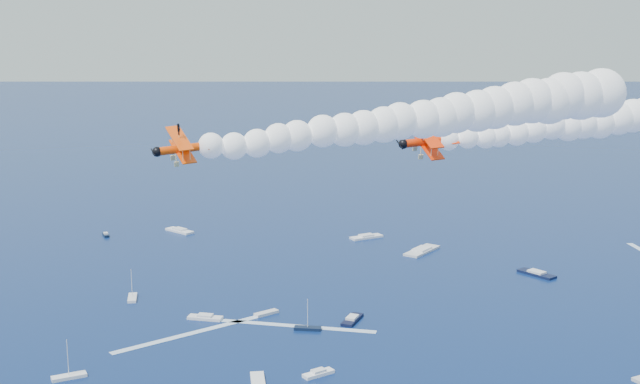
# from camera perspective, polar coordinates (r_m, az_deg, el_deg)

# --- Properties ---
(biplane_lead) EXTENTS (11.46, 13.02, 9.08)m
(biplane_lead) POSITION_cam_1_polar(r_m,az_deg,el_deg) (115.72, 7.40, 3.45)
(biplane_lead) COLOR #F72E05
(biplane_trail) EXTENTS (9.80, 10.77, 6.63)m
(biplane_trail) POSITION_cam_1_polar(r_m,az_deg,el_deg) (92.97, -9.23, 2.95)
(biplane_trail) COLOR #F74505
(smoke_trail_lead) EXTENTS (60.40, 43.35, 10.90)m
(smoke_trail_lead) POSITION_cam_1_polar(r_m,az_deg,el_deg) (128.79, 19.59, 4.69)
(smoke_trail_lead) COLOR white
(smoke_trail_trail) EXTENTS (60.78, 51.57, 10.90)m
(smoke_trail_trail) POSITION_cam_1_polar(r_m,az_deg,el_deg) (102.28, 6.92, 5.04)
(smoke_trail_trail) COLOR white
(spectator_boats) EXTENTS (220.35, 172.07, 0.70)m
(spectator_boats) POSITION_cam_1_polar(r_m,az_deg,el_deg) (208.59, 3.49, -8.40)
(spectator_boats) COLOR silver
(spectator_boats) RESTS_ON ground
(boat_wakes) EXTENTS (157.02, 190.00, 0.04)m
(boat_wakes) POSITION_cam_1_polar(r_m,az_deg,el_deg) (195.78, 0.95, -9.85)
(boat_wakes) COLOR white
(boat_wakes) RESTS_ON ground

